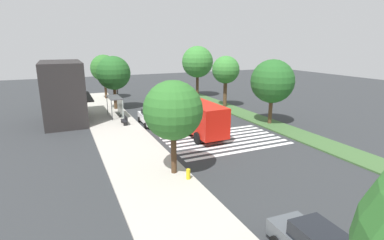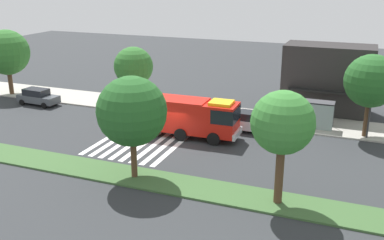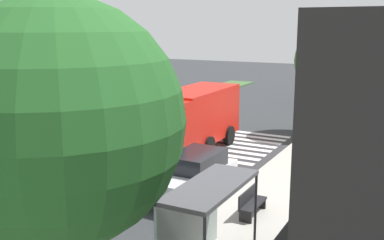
% 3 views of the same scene
% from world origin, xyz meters
% --- Properties ---
extents(ground_plane, '(120.00, 120.00, 0.00)m').
position_xyz_m(ground_plane, '(0.00, 0.00, 0.00)').
color(ground_plane, '#2D3033').
extents(sidewalk, '(60.00, 5.28, 0.14)m').
position_xyz_m(sidewalk, '(0.00, 8.67, 0.07)').
color(sidewalk, '#ADA89E').
rests_on(sidewalk, ground_plane).
extents(median_strip, '(60.00, 3.00, 0.14)m').
position_xyz_m(median_strip, '(0.00, -7.53, 0.07)').
color(median_strip, '#3D6033').
rests_on(median_strip, ground_plane).
extents(crosswalk, '(6.75, 10.86, 0.01)m').
position_xyz_m(crosswalk, '(-2.36, 0.00, 0.01)').
color(crosswalk, silver).
rests_on(crosswalk, ground_plane).
extents(fire_truck, '(9.19, 2.97, 3.50)m').
position_xyz_m(fire_truck, '(1.05, 1.60, 1.95)').
color(fire_truck, red).
rests_on(fire_truck, ground_plane).
extents(parked_car_west, '(4.71, 2.19, 1.76)m').
position_xyz_m(parked_car_west, '(-18.11, 4.84, 0.90)').
color(parked_car_west, '#474C51').
rests_on(parked_car_west, ground_plane).
extents(parked_car_mid, '(4.42, 2.12, 1.83)m').
position_xyz_m(parked_car_mid, '(5.94, 4.83, 0.93)').
color(parked_car_mid, silver).
rests_on(parked_car_mid, ground_plane).
extents(bus_stop_shelter, '(3.50, 1.40, 2.46)m').
position_xyz_m(bus_stop_shelter, '(10.80, 7.55, 1.89)').
color(bus_stop_shelter, '#4C4C51').
rests_on(bus_stop_shelter, sidewalk).
extents(bench_near_shelter, '(1.60, 0.50, 0.90)m').
position_xyz_m(bench_near_shelter, '(6.80, 7.55, 0.59)').
color(bench_near_shelter, black).
rests_on(bench_near_shelter, sidewalk).
extents(street_lamp, '(0.36, 0.36, 6.18)m').
position_xyz_m(street_lamp, '(15.49, 6.63, 3.79)').
color(street_lamp, '#2D2D30').
rests_on(street_lamp, sidewalk).
extents(storefront_building, '(8.70, 5.15, 6.95)m').
position_xyz_m(storefront_building, '(11.29, 13.48, 3.47)').
color(storefront_building, '#282626').
rests_on(storefront_building, ground_plane).
extents(sidewalk_tree_far_west, '(5.19, 5.19, 7.51)m').
position_xyz_m(sidewalk_tree_far_west, '(-23.82, 7.03, 5.03)').
color(sidewalk_tree_far_west, '#513823').
rests_on(sidewalk_tree_far_west, sidewalk).
extents(sidewalk_tree_west, '(4.01, 4.01, 6.49)m').
position_xyz_m(sidewalk_tree_west, '(-7.34, 7.03, 4.60)').
color(sidewalk_tree_west, '#47301E').
rests_on(sidewalk_tree_west, sidewalk).
extents(sidewalk_tree_east, '(4.50, 4.50, 7.16)m').
position_xyz_m(sidewalk_tree_east, '(15.29, 7.03, 5.03)').
color(sidewalk_tree_east, '#513823').
rests_on(sidewalk_tree_east, sidewalk).
extents(median_tree_far_west, '(4.76, 4.76, 7.13)m').
position_xyz_m(median_tree_far_west, '(0.51, -7.53, 4.87)').
color(median_tree_far_west, '#513823').
rests_on(median_tree_far_west, median_strip).
extents(median_tree_west, '(3.82, 3.82, 7.11)m').
position_xyz_m(median_tree_west, '(10.54, -7.53, 5.28)').
color(median_tree_west, '#513823').
rests_on(median_tree_west, median_strip).
extents(fire_hydrant, '(0.28, 0.28, 0.70)m').
position_xyz_m(fire_hydrant, '(-8.69, 6.53, 0.49)').
color(fire_hydrant, gold).
rests_on(fire_hydrant, sidewalk).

